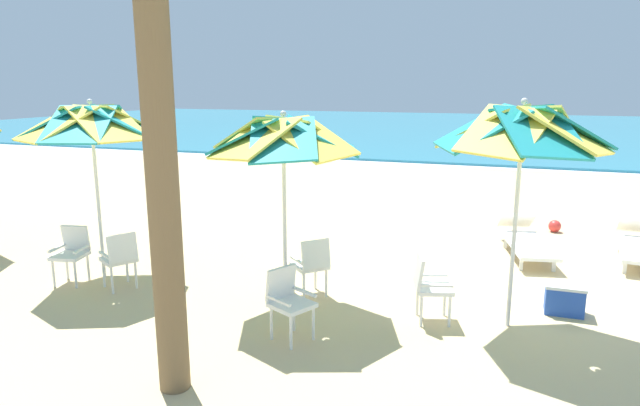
{
  "coord_description": "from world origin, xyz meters",
  "views": [
    {
      "loc": [
        -0.47,
        -9.16,
        2.98
      ],
      "look_at": [
        -3.5,
        -0.47,
        1.0
      ],
      "focal_mm": 31.13,
      "sensor_mm": 36.0,
      "label": 1
    }
  ],
  "objects_px": {
    "palm_tree_2": "(159,75)",
    "plastic_chair_0": "(429,284)",
    "plastic_chair_4": "(72,251)",
    "sun_lounger_1": "(526,240)",
    "plastic_chair_1": "(312,263)",
    "beach_umbrella_0": "(522,131)",
    "beach_umbrella_2": "(92,124)",
    "plastic_chair_2": "(288,299)",
    "beach_ball": "(555,226)",
    "beach_umbrella_1": "(283,138)",
    "plastic_chair_3": "(120,257)",
    "cooler_box": "(564,299)",
    "sun_lounger_0": "(639,245)"
  },
  "relations": [
    {
      "from": "beach_umbrella_0",
      "to": "plastic_chair_1",
      "type": "height_order",
      "value": "beach_umbrella_0"
    },
    {
      "from": "cooler_box",
      "to": "plastic_chair_3",
      "type": "bearing_deg",
      "value": -168.97
    },
    {
      "from": "plastic_chair_0",
      "to": "plastic_chair_2",
      "type": "relative_size",
      "value": 1.0
    },
    {
      "from": "beach_umbrella_0",
      "to": "plastic_chair_2",
      "type": "relative_size",
      "value": 3.26
    },
    {
      "from": "beach_umbrella_2",
      "to": "palm_tree_2",
      "type": "bearing_deg",
      "value": -39.53
    },
    {
      "from": "sun_lounger_0",
      "to": "palm_tree_2",
      "type": "height_order",
      "value": "palm_tree_2"
    },
    {
      "from": "beach_umbrella_2",
      "to": "beach_ball",
      "type": "xyz_separation_m",
      "value": [
        6.87,
        5.27,
        -2.27
      ]
    },
    {
      "from": "beach_umbrella_2",
      "to": "sun_lounger_0",
      "type": "bearing_deg",
      "value": 24.58
    },
    {
      "from": "plastic_chair_3",
      "to": "palm_tree_2",
      "type": "height_order",
      "value": "palm_tree_2"
    },
    {
      "from": "beach_umbrella_1",
      "to": "plastic_chair_1",
      "type": "relative_size",
      "value": 3.06
    },
    {
      "from": "sun_lounger_1",
      "to": "beach_umbrella_1",
      "type": "bearing_deg",
      "value": -131.79
    },
    {
      "from": "beach_umbrella_0",
      "to": "plastic_chair_4",
      "type": "distance_m",
      "value": 6.63
    },
    {
      "from": "beach_umbrella_0",
      "to": "plastic_chair_3",
      "type": "xyz_separation_m",
      "value": [
        -5.43,
        -0.54,
        -1.94
      ]
    },
    {
      "from": "plastic_chair_0",
      "to": "sun_lounger_1",
      "type": "distance_m",
      "value": 3.59
    },
    {
      "from": "plastic_chair_2",
      "to": "plastic_chair_0",
      "type": "bearing_deg",
      "value": 34.77
    },
    {
      "from": "beach_umbrella_1",
      "to": "beach_ball",
      "type": "distance_m",
      "value": 6.91
    },
    {
      "from": "plastic_chair_4",
      "to": "sun_lounger_1",
      "type": "xyz_separation_m",
      "value": [
        6.56,
        3.72,
        -0.22
      ]
    },
    {
      "from": "plastic_chair_1",
      "to": "beach_umbrella_2",
      "type": "height_order",
      "value": "beach_umbrella_2"
    },
    {
      "from": "plastic_chair_4",
      "to": "beach_ball",
      "type": "relative_size",
      "value": 3.48
    },
    {
      "from": "plastic_chair_0",
      "to": "sun_lounger_0",
      "type": "bearing_deg",
      "value": 50.36
    },
    {
      "from": "plastic_chair_2",
      "to": "cooler_box",
      "type": "relative_size",
      "value": 1.73
    },
    {
      "from": "plastic_chair_0",
      "to": "palm_tree_2",
      "type": "relative_size",
      "value": 0.18
    },
    {
      "from": "beach_umbrella_1",
      "to": "plastic_chair_2",
      "type": "height_order",
      "value": "beach_umbrella_1"
    },
    {
      "from": "plastic_chair_4",
      "to": "beach_ball",
      "type": "distance_m",
      "value": 9.09
    },
    {
      "from": "palm_tree_2",
      "to": "plastic_chair_0",
      "type": "bearing_deg",
      "value": 48.38
    },
    {
      "from": "palm_tree_2",
      "to": "plastic_chair_3",
      "type": "bearing_deg",
      "value": 138.13
    },
    {
      "from": "plastic_chair_1",
      "to": "plastic_chair_2",
      "type": "bearing_deg",
      "value": -81.82
    },
    {
      "from": "beach_umbrella_1",
      "to": "plastic_chair_4",
      "type": "distance_m",
      "value": 3.88
    },
    {
      "from": "cooler_box",
      "to": "palm_tree_2",
      "type": "bearing_deg",
      "value": -139.54
    },
    {
      "from": "plastic_chair_2",
      "to": "beach_umbrella_2",
      "type": "relative_size",
      "value": 0.31
    },
    {
      "from": "beach_umbrella_0",
      "to": "cooler_box",
      "type": "distance_m",
      "value": 2.43
    },
    {
      "from": "beach_umbrella_2",
      "to": "sun_lounger_0",
      "type": "xyz_separation_m",
      "value": [
        8.11,
        3.71,
        -2.12
      ]
    },
    {
      "from": "plastic_chair_4",
      "to": "sun_lounger_0",
      "type": "xyz_separation_m",
      "value": [
        8.4,
        4.03,
        -0.22
      ]
    },
    {
      "from": "beach_umbrella_2",
      "to": "plastic_chair_3",
      "type": "height_order",
      "value": "beach_umbrella_2"
    },
    {
      "from": "plastic_chair_4",
      "to": "cooler_box",
      "type": "height_order",
      "value": "plastic_chair_4"
    },
    {
      "from": "sun_lounger_1",
      "to": "beach_ball",
      "type": "bearing_deg",
      "value": 72.54
    },
    {
      "from": "plastic_chair_2",
      "to": "cooler_box",
      "type": "distance_m",
      "value": 3.7
    },
    {
      "from": "cooler_box",
      "to": "beach_ball",
      "type": "height_order",
      "value": "cooler_box"
    },
    {
      "from": "beach_umbrella_2",
      "to": "beach_ball",
      "type": "distance_m",
      "value": 8.95
    },
    {
      "from": "beach_umbrella_1",
      "to": "plastic_chair_3",
      "type": "distance_m",
      "value": 3.12
    },
    {
      "from": "beach_ball",
      "to": "sun_lounger_1",
      "type": "bearing_deg",
      "value": -107.46
    },
    {
      "from": "beach_umbrella_0",
      "to": "beach_umbrella_2",
      "type": "xyz_separation_m",
      "value": [
        -6.03,
        -0.21,
        -0.04
      ]
    },
    {
      "from": "plastic_chair_3",
      "to": "sun_lounger_1",
      "type": "bearing_deg",
      "value": 33.28
    },
    {
      "from": "plastic_chair_4",
      "to": "beach_ball",
      "type": "xyz_separation_m",
      "value": [
        7.16,
        5.6,
        -0.37
      ]
    },
    {
      "from": "plastic_chair_3",
      "to": "cooler_box",
      "type": "bearing_deg",
      "value": 11.03
    },
    {
      "from": "sun_lounger_1",
      "to": "plastic_chair_1",
      "type": "bearing_deg",
      "value": -133.47
    },
    {
      "from": "beach_umbrella_0",
      "to": "plastic_chair_0",
      "type": "relative_size",
      "value": 3.26
    },
    {
      "from": "plastic_chair_0",
      "to": "beach_ball",
      "type": "distance_m",
      "value": 5.57
    },
    {
      "from": "plastic_chair_0",
      "to": "sun_lounger_1",
      "type": "xyz_separation_m",
      "value": [
        1.22,
        3.37,
        -0.22
      ]
    },
    {
      "from": "plastic_chair_4",
      "to": "palm_tree_2",
      "type": "bearing_deg",
      "value": -32.98
    }
  ]
}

